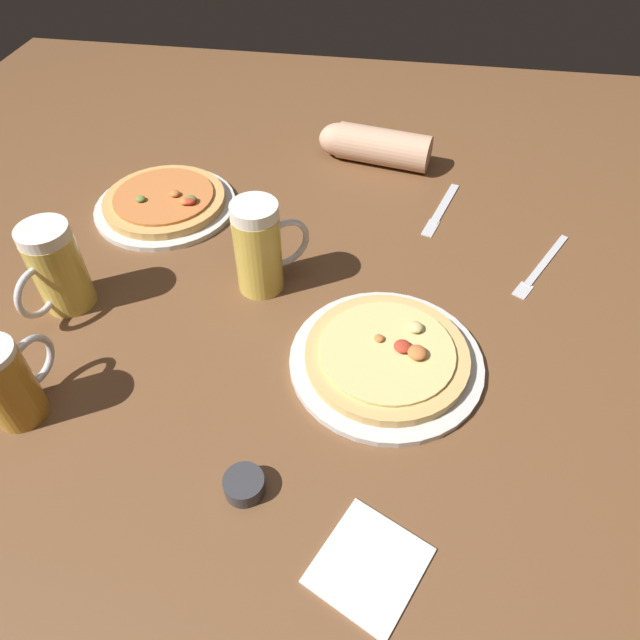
{
  "coord_description": "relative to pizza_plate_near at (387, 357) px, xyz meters",
  "views": [
    {
      "loc": [
        0.11,
        -0.67,
        0.73
      ],
      "look_at": [
        0.0,
        0.0,
        0.02
      ],
      "focal_mm": 31.6,
      "sensor_mm": 36.0,
      "label": 1
    }
  ],
  "objects": [
    {
      "name": "ground_plane",
      "position": [
        -0.12,
        0.06,
        -0.03
      ],
      "size": [
        2.4,
        2.4,
        0.03
      ],
      "primitive_type": "cube",
      "color": "brown"
    },
    {
      "name": "pizza_plate_near",
      "position": [
        0.0,
        0.0,
        0.0
      ],
      "size": [
        0.32,
        0.32,
        0.05
      ],
      "color": "silver",
      "rests_on": "ground_plane"
    },
    {
      "name": "pizza_plate_far",
      "position": [
        -0.52,
        0.37,
        0.0
      ],
      "size": [
        0.31,
        0.31,
        0.05
      ],
      "color": "silver",
      "rests_on": "ground_plane"
    },
    {
      "name": "beer_mug_dark",
      "position": [
        -0.55,
        -0.18,
        0.06
      ],
      "size": [
        0.08,
        0.13,
        0.15
      ],
      "color": "#B27A23",
      "rests_on": "ground_plane"
    },
    {
      "name": "beer_mug_amber",
      "position": [
        -0.25,
        0.16,
        0.07
      ],
      "size": [
        0.13,
        0.11,
        0.18
      ],
      "color": "gold",
      "rests_on": "ground_plane"
    },
    {
      "name": "beer_mug_pale",
      "position": [
        -0.59,
        0.05,
        0.07
      ],
      "size": [
        0.09,
        0.15,
        0.17
      ],
      "color": "gold",
      "rests_on": "ground_plane"
    },
    {
      "name": "ramekin_sauce",
      "position": [
        -0.18,
        -0.26,
        -0.0
      ],
      "size": [
        0.06,
        0.06,
        0.03
      ],
      "primitive_type": "cylinder",
      "color": "#333338",
      "rests_on": "ground_plane"
    },
    {
      "name": "napkin_folded",
      "position": [
        0.0,
        -0.34,
        -0.01
      ],
      "size": [
        0.17,
        0.17,
        0.01
      ],
      "primitive_type": "cube",
      "rotation": [
        0.0,
        0.0,
        -0.44
      ],
      "color": "white",
      "rests_on": "ground_plane"
    },
    {
      "name": "fork_left",
      "position": [
        0.28,
        0.29,
        -0.01
      ],
      "size": [
        0.13,
        0.21,
        0.01
      ],
      "color": "silver",
      "rests_on": "ground_plane"
    },
    {
      "name": "knife_right",
      "position": [
        0.09,
        0.46,
        -0.01
      ],
      "size": [
        0.08,
        0.21,
        0.01
      ],
      "color": "silver",
      "rests_on": "ground_plane"
    },
    {
      "name": "diner_arm",
      "position": [
        -0.09,
        0.64,
        0.03
      ],
      "size": [
        0.28,
        0.12,
        0.09
      ],
      "color": "tan",
      "rests_on": "ground_plane"
    }
  ]
}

